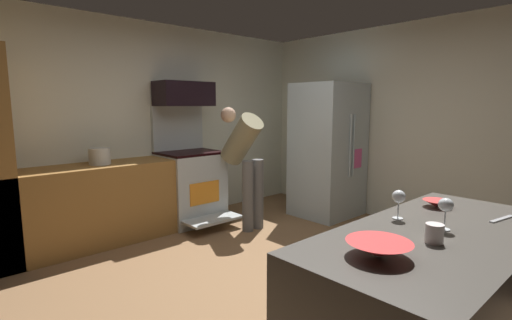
{
  "coord_description": "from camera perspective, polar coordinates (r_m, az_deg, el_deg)",
  "views": [
    {
      "loc": [
        -2.26,
        -2.25,
        1.55
      ],
      "look_at": [
        0.07,
        0.3,
        1.05
      ],
      "focal_mm": 26.39,
      "sensor_mm": 36.0,
      "label": 1
    }
  ],
  "objects": [
    {
      "name": "refrigerator",
      "position": [
        5.39,
        10.81,
        1.47
      ],
      "size": [
        0.86,
        0.79,
        1.85
      ],
      "color": "#B1C2C8",
      "rests_on": "ground"
    },
    {
      "name": "oven_range",
      "position": [
        5.1,
        -9.91,
        -3.62
      ],
      "size": [
        0.76,
        0.98,
        1.54
      ],
      "color": "#B7BFBF",
      "rests_on": "ground"
    },
    {
      "name": "ground_plane",
      "position": [
        3.55,
        2.6,
        -17.82
      ],
      "size": [
        5.2,
        4.8,
        0.02
      ],
      "primitive_type": "cube",
      "color": "brown"
    },
    {
      "name": "knife_chef",
      "position": [
        2.62,
        33.23,
        -7.48
      ],
      "size": [
        0.23,
        0.07,
        0.01
      ],
      "primitive_type": "cube",
      "rotation": [
        0.0,
        0.0,
        2.96
      ],
      "color": "#B7BABF",
      "rests_on": "counter_island"
    },
    {
      "name": "wall_right",
      "position": [
        5.31,
        22.56,
        4.93
      ],
      "size": [
        0.12,
        4.8,
        2.6
      ],
      "primitive_type": "cube",
      "color": "silver",
      "rests_on": "ground"
    },
    {
      "name": "stock_pot",
      "position": [
        4.52,
        -22.63,
        0.53
      ],
      "size": [
        0.23,
        0.23,
        0.18
      ],
      "primitive_type": "cylinder",
      "color": "silver",
      "rests_on": "lower_cabinet_run"
    },
    {
      "name": "counter_island",
      "position": [
        2.4,
        25.33,
        -19.99
      ],
      "size": [
        1.75,
        0.8,
        0.9
      ],
      "primitive_type": "cube",
      "color": "#48443E",
      "rests_on": "ground"
    },
    {
      "name": "wine_glass_mid",
      "position": [
        2.33,
        20.82,
        -5.36
      ],
      "size": [
        0.07,
        0.07,
        0.17
      ],
      "color": "silver",
      "rests_on": "counter_island"
    },
    {
      "name": "lower_cabinet_run",
      "position": [
        4.58,
        -23.94,
        -6.38
      ],
      "size": [
        2.4,
        0.6,
        0.9
      ],
      "primitive_type": "cube",
      "color": "olive",
      "rests_on": "ground"
    },
    {
      "name": "mixing_bowl_small",
      "position": [
        2.72,
        25.72,
        -5.97
      ],
      "size": [
        0.18,
        0.18,
        0.05
      ],
      "primitive_type": "cone",
      "rotation": [
        3.14,
        0.0,
        0.0
      ],
      "color": "#D63937",
      "rests_on": "counter_island"
    },
    {
      "name": "wall_back",
      "position": [
        5.12,
        -16.21,
        5.14
      ],
      "size": [
        5.2,
        0.12,
        2.6
      ],
      "primitive_type": "cube",
      "color": "silver",
      "rests_on": "ground"
    },
    {
      "name": "person_cook",
      "position": [
        4.74,
        -1.78,
        0.57
      ],
      "size": [
        0.31,
        0.69,
        1.53
      ],
      "color": "#5F5F5F",
      "rests_on": "ground"
    },
    {
      "name": "mug_coffee",
      "position": [
        2.02,
        25.42,
        -10.02
      ],
      "size": [
        0.08,
        0.08,
        0.09
      ],
      "primitive_type": "cylinder",
      "color": "silver",
      "rests_on": "counter_island"
    },
    {
      "name": "wine_glass_near",
      "position": [
        2.22,
        26.82,
        -6.26
      ],
      "size": [
        0.08,
        0.08,
        0.17
      ],
      "color": "silver",
      "rests_on": "counter_island"
    },
    {
      "name": "mixing_bowl_large",
      "position": [
        1.76,
        18.1,
        -12.71
      ],
      "size": [
        0.29,
        0.29,
        0.07
      ],
      "primitive_type": "cone",
      "rotation": [
        3.14,
        0.0,
        0.0
      ],
      "color": "red",
      "rests_on": "counter_island"
    },
    {
      "name": "microwave",
      "position": [
        5.07,
        -10.82,
        9.82
      ],
      "size": [
        0.74,
        0.38,
        0.32
      ],
      "primitive_type": "cube",
      "color": "black",
      "rests_on": "oven_range"
    }
  ]
}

